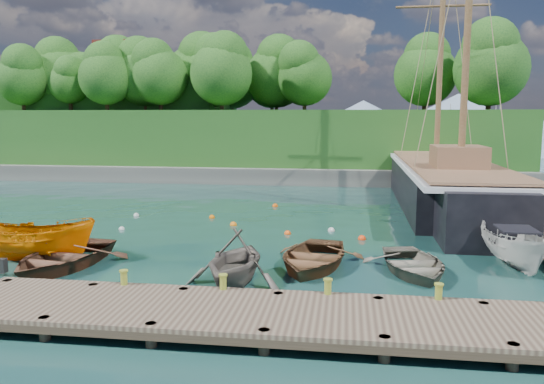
{
  "coord_description": "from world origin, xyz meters",
  "views": [
    {
      "loc": [
        2.45,
        -19.45,
        5.56
      ],
      "look_at": [
        -0.99,
        4.88,
        2.0
      ],
      "focal_mm": 35.0,
      "sensor_mm": 36.0,
      "label": 1
    }
  ],
  "objects_px": {
    "rowboat_2": "(312,267)",
    "motorboat_orange": "(39,260)",
    "cabin_boat_white": "(514,267)",
    "rowboat_1": "(235,284)",
    "schooner": "(446,188)",
    "rowboat_0": "(63,267)",
    "rowboat_3": "(413,273)"
  },
  "relations": [
    {
      "from": "schooner",
      "to": "rowboat_3",
      "type": "bearing_deg",
      "value": -103.55
    },
    {
      "from": "rowboat_0",
      "to": "rowboat_3",
      "type": "height_order",
      "value": "rowboat_0"
    },
    {
      "from": "rowboat_0",
      "to": "rowboat_2",
      "type": "bearing_deg",
      "value": 16.15
    },
    {
      "from": "motorboat_orange",
      "to": "schooner",
      "type": "xyz_separation_m",
      "value": [
        17.72,
        14.46,
        1.19
      ]
    },
    {
      "from": "rowboat_1",
      "to": "schooner",
      "type": "distance_m",
      "value": 18.92
    },
    {
      "from": "rowboat_1",
      "to": "cabin_boat_white",
      "type": "height_order",
      "value": "rowboat_1"
    },
    {
      "from": "rowboat_3",
      "to": "motorboat_orange",
      "type": "relative_size",
      "value": 0.93
    },
    {
      "from": "rowboat_0",
      "to": "rowboat_2",
      "type": "relative_size",
      "value": 1.04
    },
    {
      "from": "rowboat_1",
      "to": "schooner",
      "type": "bearing_deg",
      "value": 65.97
    },
    {
      "from": "cabin_boat_white",
      "to": "schooner",
      "type": "relative_size",
      "value": 0.16
    },
    {
      "from": "rowboat_1",
      "to": "rowboat_3",
      "type": "xyz_separation_m",
      "value": [
        6.01,
        2.18,
        0.0
      ]
    },
    {
      "from": "rowboat_1",
      "to": "motorboat_orange",
      "type": "bearing_deg",
      "value": 173.86
    },
    {
      "from": "rowboat_1",
      "to": "schooner",
      "type": "xyz_separation_m",
      "value": [
        9.56,
        16.28,
        1.19
      ]
    },
    {
      "from": "rowboat_2",
      "to": "cabin_boat_white",
      "type": "relative_size",
      "value": 1.06
    },
    {
      "from": "motorboat_orange",
      "to": "rowboat_2",
      "type": "bearing_deg",
      "value": -93.39
    },
    {
      "from": "cabin_boat_white",
      "to": "schooner",
      "type": "bearing_deg",
      "value": 84.24
    },
    {
      "from": "rowboat_0",
      "to": "cabin_boat_white",
      "type": "bearing_deg",
      "value": 16.07
    },
    {
      "from": "rowboat_0",
      "to": "rowboat_2",
      "type": "xyz_separation_m",
      "value": [
        9.15,
        1.34,
        0.0
      ]
    },
    {
      "from": "rowboat_2",
      "to": "motorboat_orange",
      "type": "relative_size",
      "value": 1.04
    },
    {
      "from": "rowboat_2",
      "to": "rowboat_1",
      "type": "bearing_deg",
      "value": -125.58
    },
    {
      "from": "rowboat_2",
      "to": "cabin_boat_white",
      "type": "bearing_deg",
      "value": 17.38
    },
    {
      "from": "motorboat_orange",
      "to": "rowboat_1",
      "type": "bearing_deg",
      "value": -109.24
    },
    {
      "from": "rowboat_1",
      "to": "rowboat_3",
      "type": "relative_size",
      "value": 0.88
    },
    {
      "from": "schooner",
      "to": "rowboat_1",
      "type": "bearing_deg",
      "value": -119.82
    },
    {
      "from": "cabin_boat_white",
      "to": "schooner",
      "type": "height_order",
      "value": "schooner"
    },
    {
      "from": "motorboat_orange",
      "to": "cabin_boat_white",
      "type": "relative_size",
      "value": 1.02
    },
    {
      "from": "rowboat_0",
      "to": "motorboat_orange",
      "type": "bearing_deg",
      "value": 160.79
    },
    {
      "from": "rowboat_2",
      "to": "motorboat_orange",
      "type": "xyz_separation_m",
      "value": [
        -10.58,
        -0.61,
        0.0
      ]
    },
    {
      "from": "motorboat_orange",
      "to": "schooner",
      "type": "distance_m",
      "value": 22.91
    },
    {
      "from": "motorboat_orange",
      "to": "rowboat_0",
      "type": "bearing_deg",
      "value": -123.76
    },
    {
      "from": "rowboat_1",
      "to": "rowboat_2",
      "type": "distance_m",
      "value": 3.42
    },
    {
      "from": "rowboat_2",
      "to": "schooner",
      "type": "distance_m",
      "value": 15.64
    }
  ]
}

